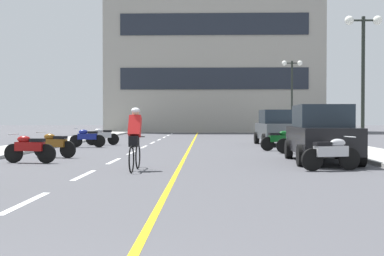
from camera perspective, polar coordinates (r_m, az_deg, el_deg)
ground_plane at (r=23.32m, az=-0.89°, el=-2.30°), size 140.00×140.00×0.00m
curb_left at (r=27.54m, az=-15.76°, el=-1.69°), size 2.40×72.00×0.12m
curb_right at (r=27.01m, az=14.84°, el=-1.74°), size 2.40×72.00×0.12m
lane_dash_1 at (r=8.89m, az=-18.32°, el=-8.03°), size 0.14×2.20×0.01m
lane_dash_2 at (r=12.69m, az=-12.15°, el=-5.24°), size 0.14×2.20×0.01m
lane_dash_3 at (r=16.59m, az=-8.87°, el=-3.72°), size 0.14×2.20×0.01m
lane_dash_4 at (r=20.52m, az=-6.84°, el=-2.78°), size 0.14×2.20×0.01m
lane_dash_5 at (r=24.48m, az=-5.47°, el=-2.14°), size 0.14×2.20×0.01m
lane_dash_6 at (r=28.45m, az=-4.49°, el=-1.67°), size 0.14×2.20×0.01m
lane_dash_7 at (r=32.42m, az=-3.74°, el=-1.32°), size 0.14×2.20×0.01m
lane_dash_8 at (r=36.40m, az=-3.16°, el=-1.05°), size 0.14×2.20×0.01m
lane_dash_9 at (r=40.39m, az=-2.70°, el=-0.83°), size 0.14×2.20×0.01m
lane_dash_10 at (r=44.38m, az=-2.31°, el=-0.65°), size 0.14×2.20×0.01m
lane_dash_11 at (r=48.37m, az=-1.99°, el=-0.50°), size 0.14×2.20×0.01m
centre_line_yellow at (r=26.30m, az=-0.07°, el=-1.90°), size 0.12×66.00×0.01m
office_building at (r=52.23m, az=2.43°, el=8.95°), size 21.00×9.09×16.97m
street_lamp_mid at (r=20.98m, az=18.85°, el=8.11°), size 1.46×0.36×5.28m
street_lamp_far at (r=36.64m, az=11.27°, el=5.23°), size 1.46×0.36×5.37m
parked_car_near at (r=16.45m, az=14.48°, el=-0.60°), size 2.04×4.26×1.82m
parked_car_mid at (r=26.29m, az=9.60°, el=0.07°), size 2.05×4.26×1.82m
motorcycle_4 at (r=13.95m, az=15.53°, el=-2.74°), size 1.67×0.71×0.92m
motorcycle_5 at (r=16.47m, az=-17.95°, el=-2.17°), size 1.70×0.60×0.92m
motorcycle_6 at (r=18.46m, az=-15.38°, el=-1.79°), size 1.65×0.76×0.92m
motorcycle_7 at (r=20.17m, az=11.98°, el=-1.53°), size 1.70×0.60×0.92m
motorcycle_8 at (r=21.89m, az=9.93°, el=-1.31°), size 1.67×0.69×0.92m
motorcycle_9 at (r=24.43m, az=-11.80°, el=-1.06°), size 1.70×0.60×0.92m
motorcycle_10 at (r=26.37m, az=-10.14°, el=-0.89°), size 1.69×0.63×0.92m
cyclist_rider at (r=13.58m, az=-6.51°, el=-1.06°), size 0.42×1.77×1.71m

